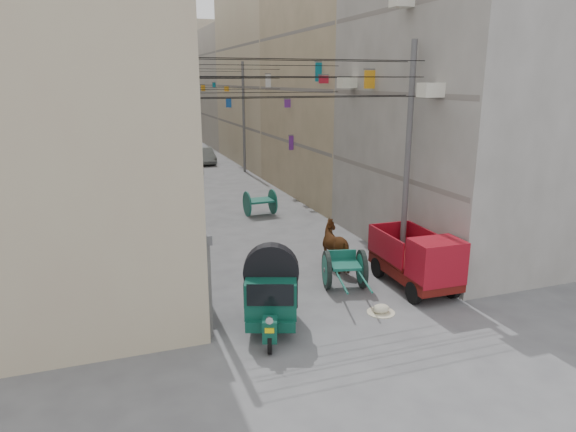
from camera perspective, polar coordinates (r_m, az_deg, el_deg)
name	(u,v)px	position (r m, az deg, el deg)	size (l,w,h in m)	color
ground	(404,375)	(12.92, 12.80, -16.81)	(140.00, 140.00, 0.00)	#4D4D50
building_row_left	(74,83)	(43.32, -22.66, 13.44)	(8.00, 62.00, 14.00)	tan
building_row_right	(274,83)	(45.54, -1.52, 14.56)	(8.00, 62.00, 14.00)	#9F9A95
end_cap_building	(147,82)	(75.41, -15.38, 14.20)	(22.00, 10.00, 13.00)	#9F967D
shutters_left	(174,219)	(20.34, -12.58, -0.34)	(0.18, 14.40, 2.88)	#4D4E52
signboards	(213,136)	(31.59, -8.34, 8.77)	(8.22, 40.52, 5.67)	orange
ac_units	(389,59)	(19.49, 11.14, 16.75)	(0.70, 6.55, 3.35)	silver
utility_poles	(231,134)	(27.01, -6.37, 9.03)	(7.40, 22.20, 8.00)	#545456
overhead_cables	(242,79)	(24.35, -5.09, 14.96)	(7.40, 22.52, 1.12)	black
auto_rickshaw	(271,292)	(14.19, -1.86, -8.39)	(2.08, 2.75, 1.87)	black
tonga_cart	(344,269)	(17.16, 6.29, -5.83)	(1.70, 2.99, 1.27)	black
mini_truck	(421,264)	(17.19, 14.55, -5.17)	(1.67, 3.58, 1.99)	black
second_cart	(260,202)	(26.22, -3.14, 1.58)	(1.51, 1.35, 1.28)	#135647
feed_sack	(381,309)	(15.73, 10.30, -10.09)	(0.52, 0.42, 0.26)	beige
horse	(339,246)	(18.84, 5.67, -3.33)	(0.91, 1.99, 1.68)	#5D3516
distant_car_white	(192,168)	(37.75, -10.58, 5.29)	(1.39, 3.45, 1.17)	silver
distant_car_grey	(204,156)	(43.34, -9.29, 6.63)	(1.35, 3.88, 1.28)	#5D6260
distant_car_green	(171,145)	(51.86, -12.86, 7.71)	(1.60, 3.93, 1.14)	#1E594B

